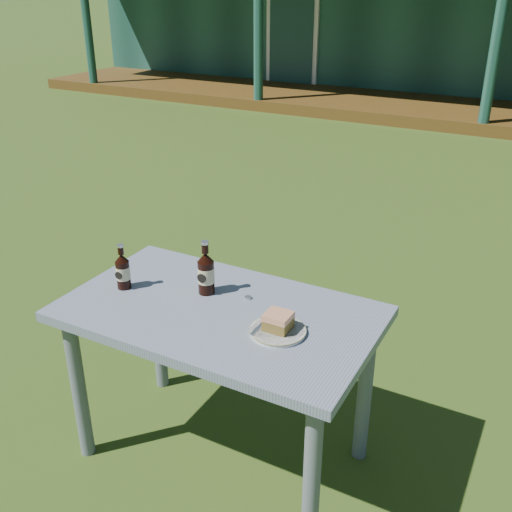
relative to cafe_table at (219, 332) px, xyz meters
The scene contains 8 objects.
ground 1.72m from the cafe_table, 90.00° to the left, with size 80.00×80.00×0.00m, color #334916.
cafe_table is the anchor object (origin of this frame).
plate 0.30m from the cafe_table, ahead, with size 0.20×0.20×0.01m.
cake_slice 0.31m from the cafe_table, ahead, with size 0.09×0.09×0.06m.
fork 0.24m from the cafe_table, 13.87° to the right, with size 0.01×0.14×0.00m, color silver.
cola_bottle_near 0.24m from the cafe_table, 141.14° to the left, with size 0.07×0.07×0.22m.
cola_bottle_far 0.47m from the cafe_table, behind, with size 0.06×0.06×0.19m.
bottle_cap 0.17m from the cafe_table, 65.46° to the left, with size 0.03×0.03×0.01m, color silver.
Camera 1 is at (1.06, -3.27, 1.88)m, focal length 42.00 mm.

